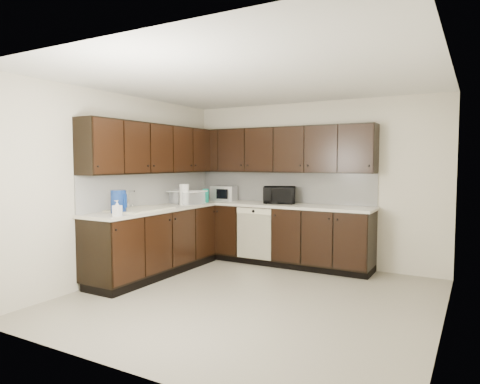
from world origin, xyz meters
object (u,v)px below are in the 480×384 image
storage_bin (187,197)px  blue_pitcher (118,202)px  sink (140,215)px  toaster_oven (224,193)px  microwave (279,195)px

storage_bin → blue_pitcher: bearing=-90.8°
storage_bin → sink: bearing=-90.5°
toaster_oven → blue_pitcher: bearing=-107.5°
sink → storage_bin: (0.01, 1.04, 0.16)m
toaster_oven → microwave: bearing=-11.7°
sink → microwave: microwave is taller
sink → storage_bin: bearing=89.5°
sink → storage_bin: sink is taller
sink → blue_pitcher: size_ratio=2.83×
microwave → toaster_oven: microwave is taller
microwave → storage_bin: (-1.24, -0.71, -0.04)m
microwave → toaster_oven: (-1.01, 0.01, -0.01)m
blue_pitcher → toaster_oven: bearing=64.2°
sink → microwave: (1.25, 1.76, 0.19)m
sink → storage_bin: size_ratio=1.66×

